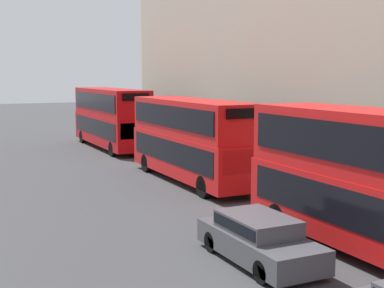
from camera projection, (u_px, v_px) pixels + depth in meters
name	position (u px, v px, depth m)	size (l,w,h in m)	color
bus_second_in_queue	(192.00, 137.00, 27.03)	(2.59, 10.27, 4.17)	red
bus_third_in_queue	(111.00, 116.00, 39.35)	(2.59, 11.16, 4.38)	#B20C0F
car_hatchback	(259.00, 238.00, 15.50)	(1.84, 4.41, 1.38)	#47474C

